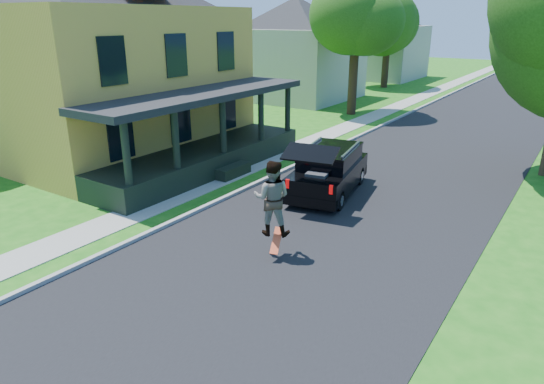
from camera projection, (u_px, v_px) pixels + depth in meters
The scene contains 13 objects.
ground at pixel (256, 284), 11.15m from camera, with size 140.00×140.00×0.00m, color #1A6113.
street at pixel (466, 128), 26.78m from camera, with size 8.00×120.00×0.02m, color black.
curb at pixel (396, 120), 28.90m from camera, with size 0.15×120.00×0.12m, color gray.
sidewalk at pixel (371, 117), 29.71m from camera, with size 1.30×120.00×0.03m, color gray.
front_walk at pixel (158, 160), 20.81m from camera, with size 6.50×1.20×0.03m, color gray.
main_house at pixel (94, 38), 20.86m from camera, with size 15.56×15.56×10.10m.
neighbor_house_mid at pixel (296, 40), 35.54m from camera, with size 12.78×12.78×8.30m.
neighbor_house_far at pixel (379, 34), 48.05m from camera, with size 12.78×12.78×8.30m.
black_suv at pixel (329, 171), 16.60m from camera, with size 2.50×4.80×2.13m.
skateboarder at pixel (272, 198), 12.09m from camera, with size 1.16×1.06×1.94m.
skateboard at pixel (276, 241), 12.21m from camera, with size 0.41×0.70×0.50m.
tree_left_mid at pixel (356, 18), 28.83m from camera, with size 6.52×6.70×8.63m.
tree_left_far at pixel (389, 14), 40.51m from camera, with size 7.23×7.39×9.26m.
Camera 1 is at (5.74, -7.91, 5.77)m, focal length 32.00 mm.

